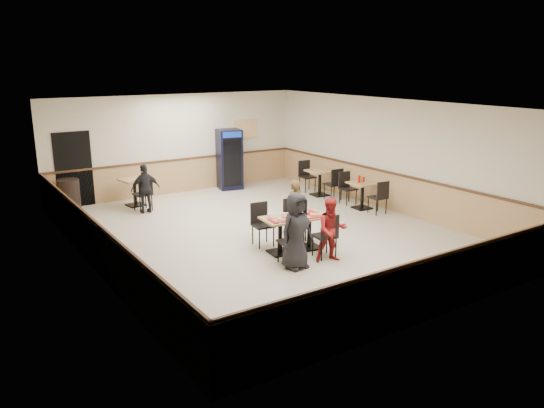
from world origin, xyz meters
TOP-DOWN VIEW (x-y plane):
  - ground at (0.00, 0.00)m, footprint 10.00×10.00m
  - room_shell at (1.78, 2.55)m, footprint 10.00×10.00m
  - main_table at (-0.10, -1.27)m, footprint 1.49×0.86m
  - main_chairs at (-0.15, -1.26)m, footprint 1.44×1.80m
  - diner_woman_left at (-0.65, -2.08)m, footprint 0.78×0.55m
  - diner_woman_right at (0.16, -2.17)m, footprint 0.77×0.69m
  - diner_man_opposite at (0.45, -0.46)m, footprint 0.52×0.37m
  - lone_diner at (-1.69, 3.33)m, footprint 0.79×0.37m
  - tabletop_clutter at (-0.10, -1.33)m, footprint 1.27×0.66m
  - side_table_near at (3.43, 0.45)m, footprint 0.73×0.73m
  - side_table_near_chair_south at (3.43, -0.13)m, footprint 0.46×0.46m
  - side_table_near_chair_north at (3.43, 1.04)m, footprint 0.46×0.46m
  - side_table_far at (3.38, 2.28)m, footprint 0.78×0.78m
  - side_table_far_chair_south at (3.38, 1.66)m, footprint 0.49×0.49m
  - side_table_far_chair_north at (3.38, 2.89)m, footprint 0.49×0.49m
  - condiment_caddy at (3.39, 0.50)m, footprint 0.23×0.06m
  - back_table at (-1.69, 4.20)m, footprint 0.81×0.81m
  - back_table_chair_lone at (-1.69, 3.59)m, footprint 0.51×0.51m
  - pepsi_cooler at (1.56, 4.59)m, footprint 0.85×0.85m
  - trash_bin at (-3.38, 4.55)m, footprint 0.56×0.56m

SIDE VIEW (x-z plane):
  - ground at x=0.00m, z-range 0.00..0.00m
  - trash_bin at x=-3.38m, z-range 0.00..0.89m
  - side_table_near_chair_south at x=3.43m, z-range 0.00..0.93m
  - side_table_near_chair_north at x=3.43m, z-range 0.00..0.93m
  - main_chairs at x=-0.15m, z-range 0.00..0.97m
  - back_table_chair_lone at x=-1.69m, z-range 0.00..0.97m
  - side_table_far_chair_south at x=3.38m, z-range 0.00..0.98m
  - side_table_far_chair_north at x=3.38m, z-range 0.00..0.98m
  - side_table_near at x=3.43m, z-range 0.12..0.86m
  - main_table at x=-0.10m, z-range 0.13..0.89m
  - back_table at x=-1.69m, z-range 0.13..0.89m
  - side_table_far at x=3.38m, z-range 0.13..0.90m
  - room_shell at x=1.78m, z-range -4.42..5.58m
  - lone_diner at x=-1.69m, z-range 0.00..1.32m
  - diner_woman_right at x=0.16m, z-range 0.00..1.32m
  - diner_man_opposite at x=0.45m, z-range 0.00..1.34m
  - diner_woman_left at x=-0.65m, z-range 0.00..1.51m
  - tabletop_clutter at x=-0.10m, z-range 0.73..0.85m
  - condiment_caddy at x=3.39m, z-range 0.72..0.92m
  - pepsi_cooler at x=1.56m, z-range 0.00..1.89m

